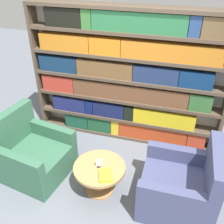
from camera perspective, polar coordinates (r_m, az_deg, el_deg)
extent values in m
plane|color=slate|center=(3.67, -3.00, -18.05)|extent=(14.00, 14.00, 0.00)
cube|color=silver|center=(4.22, 3.54, 7.91)|extent=(3.05, 0.05, 2.16)
cube|color=brown|center=(4.65, -15.33, 9.18)|extent=(0.05, 0.30, 2.16)
cube|color=brown|center=(4.66, 2.76, -4.63)|extent=(2.95, 0.30, 0.05)
cube|color=brown|center=(4.47, 2.87, -1.19)|extent=(2.95, 0.30, 0.05)
cube|color=brown|center=(4.28, 3.00, 2.85)|extent=(2.95, 0.30, 0.05)
cube|color=brown|center=(4.11, 3.14, 7.22)|extent=(2.95, 0.30, 0.05)
cube|color=brown|center=(3.97, 3.29, 11.94)|extent=(2.95, 0.30, 0.05)
cube|color=brown|center=(3.86, 3.47, 16.96)|extent=(2.95, 0.30, 0.05)
cube|color=brown|center=(3.79, 3.64, 21.86)|extent=(2.95, 0.30, 0.05)
cube|color=#194D37|center=(4.78, -7.35, -1.46)|extent=(0.42, 0.20, 0.28)
cube|color=#1D502F|center=(4.64, -2.48, -2.30)|extent=(0.42, 0.20, 0.28)
cube|color=gold|center=(4.57, 0.93, -2.87)|extent=(0.13, 0.20, 0.28)
cube|color=#B53E1B|center=(4.48, 8.83, -4.16)|extent=(1.12, 0.20, 0.28)
cube|color=#AF3C23|center=(4.48, 17.82, -5.52)|extent=(0.28, 0.20, 0.28)
cube|color=navy|center=(4.65, -8.97, 2.09)|extent=(0.59, 0.20, 0.25)
cube|color=navy|center=(4.52, -4.69, 1.45)|extent=(0.14, 0.20, 0.25)
cube|color=#171F4C|center=(4.42, -0.58, 0.82)|extent=(0.53, 0.20, 0.25)
cube|color=black|center=(4.35, 3.81, 0.14)|extent=(0.15, 0.20, 0.25)
cube|color=gold|center=(4.29, 11.27, -1.00)|extent=(0.97, 0.20, 0.25)
cube|color=#B9392B|center=(4.55, -11.25, 6.39)|extent=(0.55, 0.20, 0.27)
cube|color=brown|center=(4.17, 3.75, 4.47)|extent=(1.84, 0.20, 0.27)
cube|color=#356734|center=(4.11, 18.72, 2.25)|extent=(0.33, 0.20, 0.27)
cube|color=navy|center=(4.39, -11.27, 10.48)|extent=(0.65, 0.20, 0.25)
cube|color=brown|center=(4.11, -1.43, 9.56)|extent=(0.89, 0.20, 0.25)
cube|color=navy|center=(3.96, 9.56, 8.20)|extent=(0.67, 0.20, 0.25)
cube|color=navy|center=(3.95, 17.90, 6.96)|extent=(0.47, 0.20, 0.25)
cube|color=orange|center=(4.21, -10.01, 14.87)|extent=(0.80, 0.20, 0.25)
cube|color=orange|center=(3.98, -1.28, 14.31)|extent=(0.48, 0.20, 0.25)
cube|color=orange|center=(3.82, 12.73, 12.75)|extent=(1.40, 0.20, 0.25)
cube|color=black|center=(4.11, -10.25, 19.79)|extent=(0.56, 0.20, 0.27)
cube|color=#376E34|center=(3.97, -5.23, 19.70)|extent=(0.15, 0.20, 0.27)
cube|color=#296D41|center=(3.77, 5.90, 18.99)|extent=(1.31, 0.20, 0.27)
cube|color=navy|center=(3.71, 17.66, 17.51)|extent=(0.15, 0.20, 0.27)
cube|color=brown|center=(3.73, 22.81, 16.64)|extent=(0.49, 0.20, 0.27)
cube|color=#336047|center=(4.00, -16.14, -10.19)|extent=(1.01, 0.98, 0.41)
cube|color=#336047|center=(3.94, -21.29, -3.31)|extent=(0.28, 0.86, 0.52)
cube|color=#336047|center=(3.58, -19.73, -10.28)|extent=(0.75, 0.24, 0.20)
cube|color=#336047|center=(3.97, -12.73, -4.18)|extent=(0.75, 0.24, 0.20)
cube|color=#42476B|center=(3.55, 13.72, -16.44)|extent=(0.89, 0.85, 0.41)
cube|color=#42476B|center=(3.26, 21.41, -11.79)|extent=(0.14, 0.85, 0.52)
cube|color=#42476B|center=(3.60, 13.67, -8.78)|extent=(0.74, 0.12, 0.20)
cube|color=#42476B|center=(3.08, 12.60, -17.43)|extent=(0.74, 0.12, 0.20)
cylinder|color=#AD7F4C|center=(3.61, -2.67, -14.47)|extent=(0.12, 0.12, 0.39)
cylinder|color=#AD7F4C|center=(3.74, -2.60, -16.34)|extent=(0.37, 0.37, 0.03)
cylinder|color=#AD7F4C|center=(3.46, -2.76, -12.04)|extent=(0.68, 0.68, 0.04)
cube|color=black|center=(3.44, -2.78, -11.74)|extent=(0.05, 0.06, 0.01)
cube|color=white|center=(3.40, -2.80, -11.05)|extent=(0.09, 0.01, 0.12)
cube|color=gold|center=(3.31, -1.40, -13.62)|extent=(0.23, 0.27, 0.04)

